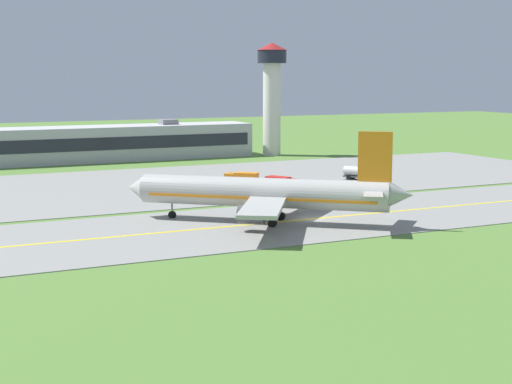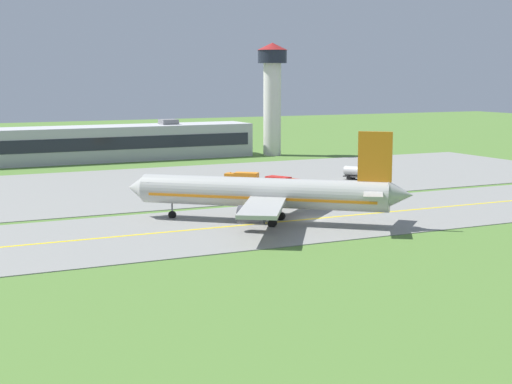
{
  "view_description": "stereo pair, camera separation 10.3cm",
  "coord_description": "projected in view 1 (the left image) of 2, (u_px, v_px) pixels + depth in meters",
  "views": [
    {
      "loc": [
        -53.42,
        -92.5,
        19.81
      ],
      "look_at": [
        -7.41,
        2.68,
        4.0
      ],
      "focal_mm": 54.72,
      "sensor_mm": 36.0,
      "label": 1
    },
    {
      "loc": [
        -53.33,
        -92.54,
        19.81
      ],
      "look_at": [
        -7.41,
        2.68,
        4.0
      ],
      "focal_mm": 54.72,
      "sensor_mm": 36.0,
      "label": 2
    }
  ],
  "objects": [
    {
      "name": "terminal_building",
      "position": [
        116.0,
        143.0,
        184.0
      ],
      "size": [
        66.1,
        11.92,
        9.31
      ],
      "color": "#B2B2B7",
      "rests_on": "ground"
    },
    {
      "name": "service_truck_baggage",
      "position": [
        359.0,
        172.0,
        148.6
      ],
      "size": [
        5.04,
        6.13,
        2.65
      ],
      "color": "yellow",
      "rests_on": "ground"
    },
    {
      "name": "taxiway_strip",
      "position": [
        312.0,
        219.0,
        108.28
      ],
      "size": [
        240.0,
        28.0,
        0.1
      ],
      "primitive_type": "cube",
      "color": "gray",
      "rests_on": "ground"
    },
    {
      "name": "ground_plane",
      "position": [
        312.0,
        220.0,
        108.29
      ],
      "size": [
        500.0,
        500.0,
        0.0
      ],
      "primitive_type": "plane",
      "color": "#517A33"
    },
    {
      "name": "apron_pad",
      "position": [
        249.0,
        179.0,
        149.98
      ],
      "size": [
        140.0,
        52.0,
        0.1
      ],
      "primitive_type": "cube",
      "color": "gray",
      "rests_on": "ground"
    },
    {
      "name": "service_truck_fuel",
      "position": [
        242.0,
        178.0,
        140.07
      ],
      "size": [
        5.9,
        5.44,
        2.6
      ],
      "color": "orange",
      "rests_on": "ground"
    },
    {
      "name": "service_truck_catering",
      "position": [
        282.0,
        183.0,
        133.75
      ],
      "size": [
        4.58,
        6.27,
        2.6
      ],
      "color": "red",
      "rests_on": "ground"
    },
    {
      "name": "taxiway_centreline",
      "position": [
        312.0,
        219.0,
        108.27
      ],
      "size": [
        220.0,
        0.6,
        0.01
      ],
      "primitive_type": "cube",
      "color": "yellow",
      "rests_on": "taxiway_strip"
    },
    {
      "name": "airplane_lead",
      "position": [
        266.0,
        193.0,
        104.97
      ],
      "size": [
        32.77,
        29.59,
        12.7
      ],
      "color": "#ADADA8",
      "rests_on": "ground"
    },
    {
      "name": "control_tower",
      "position": [
        272.0,
        88.0,
        193.45
      ],
      "size": [
        7.6,
        7.6,
        27.83
      ],
      "color": "silver",
      "rests_on": "ground"
    }
  ]
}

